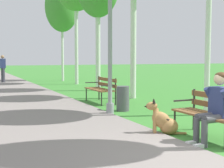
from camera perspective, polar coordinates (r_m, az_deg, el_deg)
park_bench_near at (r=6.16m, az=17.31°, el=-4.66°), size 0.55×1.50×0.85m
park_bench_mid at (r=10.51m, az=-1.85°, el=-0.62°), size 0.55×1.50×0.85m
person_seated_on_near_bench at (r=5.74m, az=18.10°, el=-3.65°), size 0.74×0.49×1.25m
dog_shepherd at (r=6.29m, az=9.30°, el=-6.66°), size 0.78×0.48×0.71m
lamp_post_near at (r=8.27m, az=-0.36°, el=8.17°), size 0.24×0.24×3.84m
birch_tree_sixth at (r=20.86m, az=-9.01°, el=13.53°), size 2.15×1.89×6.30m
litter_bin at (r=8.91m, az=1.97°, el=-2.64°), size 0.36×0.36×0.70m
pedestrian_distant at (r=19.83m, az=-19.06°, el=2.61°), size 0.32×0.22×1.65m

